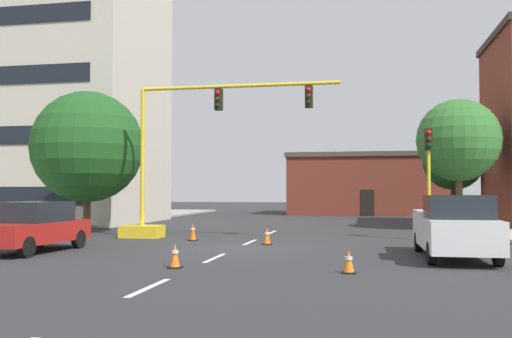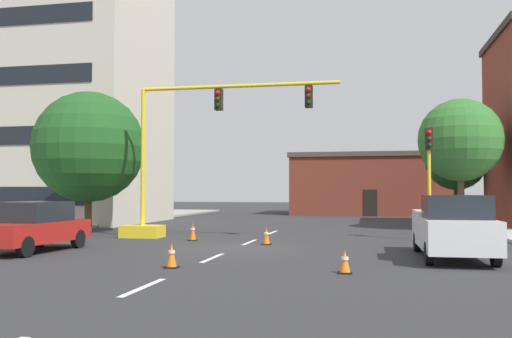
% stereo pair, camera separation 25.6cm
% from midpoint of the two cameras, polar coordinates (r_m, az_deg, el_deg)
% --- Properties ---
extents(ground_plane, '(160.00, 160.00, 0.00)m').
position_cam_midpoint_polar(ground_plane, '(20.93, -1.78, -8.03)').
color(ground_plane, '#2D2D30').
extents(sidewalk_left, '(6.00, 56.00, 0.14)m').
position_cam_midpoint_polar(sidewalk_left, '(33.71, -21.33, -5.54)').
color(sidewalk_left, '#9E998E').
rests_on(sidewalk_left, ground_plane).
extents(lane_stripe_seg_1, '(0.16, 2.40, 0.01)m').
position_cam_midpoint_polar(lane_stripe_seg_1, '(12.88, -10.74, -11.66)').
color(lane_stripe_seg_1, silver).
rests_on(lane_stripe_seg_1, ground_plane).
extents(lane_stripe_seg_2, '(0.16, 2.40, 0.01)m').
position_cam_midpoint_polar(lane_stripe_seg_2, '(18.04, -4.01, -8.95)').
color(lane_stripe_seg_2, silver).
rests_on(lane_stripe_seg_2, ground_plane).
extents(lane_stripe_seg_3, '(0.16, 2.40, 0.01)m').
position_cam_midpoint_polar(lane_stripe_seg_3, '(23.36, -0.35, -7.41)').
color(lane_stripe_seg_3, silver).
rests_on(lane_stripe_seg_3, ground_plane).
extents(lane_stripe_seg_4, '(0.16, 2.40, 0.01)m').
position_cam_midpoint_polar(lane_stripe_seg_4, '(28.75, 1.93, -6.43)').
color(lane_stripe_seg_4, silver).
rests_on(lane_stripe_seg_4, ground_plane).
extents(building_tall_left, '(15.78, 10.47, 18.29)m').
position_cam_midpoint_polar(building_tall_left, '(41.89, -20.53, 7.61)').
color(building_tall_left, beige).
rests_on(building_tall_left, ground_plane).
extents(building_brick_center, '(13.81, 9.00, 5.37)m').
position_cam_midpoint_polar(building_brick_center, '(51.79, 11.62, -1.51)').
color(building_brick_center, brown).
rests_on(building_brick_center, ground_plane).
extents(traffic_signal_gantry, '(9.83, 1.20, 6.83)m').
position_cam_midpoint_polar(traffic_signal_gantry, '(25.67, -8.42, -1.81)').
color(traffic_signal_gantry, yellow).
rests_on(traffic_signal_gantry, ground_plane).
extents(traffic_light_pole_right, '(0.32, 0.47, 4.80)m').
position_cam_midpoint_polar(traffic_light_pole_right, '(25.15, 17.37, 1.10)').
color(traffic_light_pole_right, yellow).
rests_on(traffic_light_pole_right, ground_plane).
extents(tree_right_far, '(4.08, 4.08, 6.24)m').
position_cam_midpoint_polar(tree_right_far, '(40.17, 19.73, 0.87)').
color(tree_right_far, '#4C3823').
rests_on(tree_right_far, ground_plane).
extents(tree_right_mid, '(4.44, 4.44, 7.06)m').
position_cam_midpoint_polar(tree_right_mid, '(32.22, 20.16, 2.74)').
color(tree_right_mid, brown).
rests_on(tree_right_mid, ground_plane).
extents(tree_left_near, '(5.58, 5.58, 7.12)m').
position_cam_midpoint_polar(tree_left_near, '(29.64, -16.30, 2.15)').
color(tree_left_near, '#4C3823').
rests_on(tree_left_near, ground_plane).
extents(pickup_truck_white, '(2.07, 5.42, 1.99)m').
position_cam_midpoint_polar(pickup_truck_white, '(18.80, 19.59, -5.59)').
color(pickup_truck_white, white).
rests_on(pickup_truck_white, ground_plane).
extents(sedan_red_near_left, '(2.04, 4.57, 1.74)m').
position_cam_midpoint_polar(sedan_red_near_left, '(21.17, -21.24, -5.41)').
color(sedan_red_near_left, '#B21E19').
rests_on(sedan_red_near_left, ground_plane).
extents(traffic_cone_roadside_a, '(0.36, 0.36, 0.69)m').
position_cam_midpoint_polar(traffic_cone_roadside_a, '(15.85, -8.06, -8.67)').
color(traffic_cone_roadside_a, black).
rests_on(traffic_cone_roadside_a, ground_plane).
extents(traffic_cone_roadside_b, '(0.36, 0.36, 0.69)m').
position_cam_midpoint_polar(traffic_cone_roadside_b, '(22.33, 1.40, -6.79)').
color(traffic_cone_roadside_b, black).
rests_on(traffic_cone_roadside_b, ground_plane).
extents(traffic_cone_roadside_c, '(0.36, 0.36, 0.60)m').
position_cam_midpoint_polar(traffic_cone_roadside_c, '(14.87, 9.47, -9.26)').
color(traffic_cone_roadside_c, black).
rests_on(traffic_cone_roadside_c, ground_plane).
extents(traffic_cone_roadside_d, '(0.36, 0.36, 0.76)m').
position_cam_midpoint_polar(traffic_cone_roadside_d, '(24.27, -6.11, -6.33)').
color(traffic_cone_roadside_d, black).
rests_on(traffic_cone_roadside_d, ground_plane).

